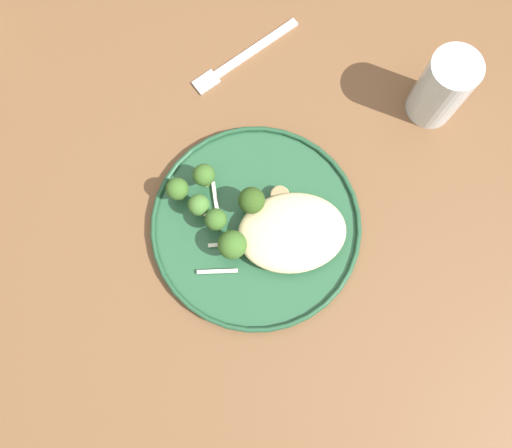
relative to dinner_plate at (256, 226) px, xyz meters
name	(u,v)px	position (x,y,z in m)	size (l,w,h in m)	color
ground	(243,282)	(-0.03, 0.01, -0.75)	(6.00, 6.00, 0.00)	#47423D
wooden_dining_table	(233,233)	(-0.03, 0.01, -0.09)	(1.40, 1.00, 0.74)	brown
dinner_plate	(256,226)	(0.00, 0.00, 0.00)	(0.29, 0.29, 0.02)	#235133
noodle_bed	(292,233)	(0.05, -0.02, 0.02)	(0.15, 0.11, 0.04)	beige
seared_scallop_large_seared	(323,222)	(0.09, -0.01, 0.01)	(0.03, 0.03, 0.01)	beige
seared_scallop_left_edge	(294,234)	(0.05, -0.02, 0.01)	(0.02, 0.02, 0.01)	#DBB77A
seared_scallop_on_noodles	(280,196)	(0.04, 0.04, 0.01)	(0.03, 0.03, 0.01)	#DBB77A
seared_scallop_half_hidden	(309,240)	(0.07, -0.03, 0.01)	(0.02, 0.02, 0.02)	beige
seared_scallop_tilted_round	(276,232)	(0.03, -0.01, 0.01)	(0.03, 0.03, 0.01)	#DBB77A
seared_scallop_tiny_bay	(289,249)	(0.04, -0.04, 0.01)	(0.03, 0.03, 0.02)	#DBB77A
broccoli_floret_front_edge	(252,201)	(0.00, 0.03, 0.04)	(0.04, 0.04, 0.06)	#89A356
broccoli_floret_beside_noodles	(178,189)	(-0.10, 0.05, 0.03)	(0.03, 0.03, 0.05)	#7A994C
broccoli_floret_rear_charred	(216,220)	(-0.05, 0.01, 0.03)	(0.03, 0.03, 0.05)	#7A994C
broccoli_floret_near_rim	(199,206)	(-0.07, 0.03, 0.03)	(0.03, 0.03, 0.05)	#89A356
broccoli_floret_left_leaning	(233,245)	(-0.03, -0.03, 0.04)	(0.04, 0.04, 0.06)	#89A356
broccoli_floret_tall_stalk	(204,176)	(-0.06, 0.07, 0.03)	(0.03, 0.03, 0.05)	#89A356
onion_sliver_pale_crescent	(217,271)	(-0.06, -0.06, 0.01)	(0.05, 0.01, 0.00)	silver
onion_sliver_short_strip	(206,215)	(-0.07, 0.02, 0.01)	(0.05, 0.01, 0.00)	silver
onion_sliver_curled_piece	(225,244)	(-0.05, -0.02, 0.01)	(0.04, 0.01, 0.00)	silver
onion_sliver_long_sliver	(215,198)	(-0.05, 0.04, 0.01)	(0.05, 0.01, 0.00)	silver
water_glass	(440,91)	(0.27, 0.15, 0.04)	(0.07, 0.07, 0.12)	silver
dinner_fork	(243,57)	(0.01, 0.26, -0.01)	(0.17, 0.11, 0.00)	silver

